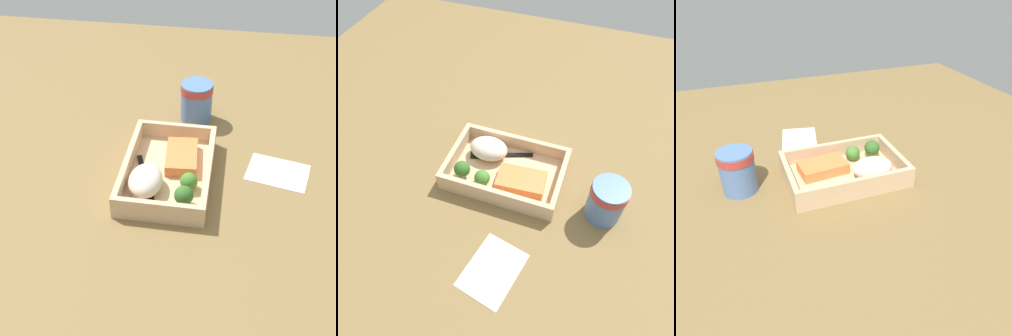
{
  "view_description": "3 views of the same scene",
  "coord_description": "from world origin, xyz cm",
  "views": [
    {
      "loc": [
        75.86,
        11.99,
        66.69
      ],
      "look_at": [
        0.0,
        0.0,
        2.7
      ],
      "focal_mm": 50.0,
      "sensor_mm": 36.0,
      "label": 1
    },
    {
      "loc": [
        -16.29,
        46.6,
        63.79
      ],
      "look_at": [
        0.0,
        0.0,
        2.7
      ],
      "focal_mm": 35.0,
      "sensor_mm": 36.0,
      "label": 2
    },
    {
      "loc": [
        -22.49,
        -61.52,
        44.82
      ],
      "look_at": [
        0.0,
        0.0,
        2.7
      ],
      "focal_mm": 35.0,
      "sensor_mm": 36.0,
      "label": 3
    }
  ],
  "objects": [
    {
      "name": "ground_plane",
      "position": [
        0.0,
        0.0,
        -1.0
      ],
      "size": [
        160.0,
        160.0,
        2.0
      ],
      "primitive_type": "cube",
      "color": "olive"
    },
    {
      "name": "takeout_tray",
      "position": [
        0.0,
        0.0,
        0.6
      ],
      "size": [
        27.67,
        18.45,
        1.2
      ],
      "primitive_type": "cube",
      "color": "tan",
      "rests_on": "ground_plane"
    },
    {
      "name": "tray_rim",
      "position": [
        0.0,
        0.0,
        3.13
      ],
      "size": [
        27.67,
        18.45,
        3.86
      ],
      "color": "tan",
      "rests_on": "takeout_tray"
    },
    {
      "name": "salmon_fillet",
      "position": [
        -4.56,
        2.35,
        2.47
      ],
      "size": [
        11.69,
        7.61,
        2.54
      ],
      "primitive_type": "cube",
      "rotation": [
        0.0,
        0.0,
        0.08
      ],
      "color": "orange",
      "rests_on": "takeout_tray"
    },
    {
      "name": "mashed_potatoes",
      "position": [
        5.84,
        -3.73,
        3.65
      ],
      "size": [
        9.57,
        6.95,
        4.91
      ],
      "primitive_type": "ellipsoid",
      "color": "beige",
      "rests_on": "takeout_tray"
    },
    {
      "name": "broccoli_floret_1",
      "position": [
        9.31,
        4.61,
        3.88
      ],
      "size": [
        3.88,
        3.88,
        4.74
      ],
      "color": "#7DA05B",
      "rests_on": "takeout_tray"
    },
    {
      "name": "broccoli_floret_2",
      "position": [
        4.17,
        4.98,
        3.18
      ],
      "size": [
        3.67,
        3.67,
        3.88
      ],
      "color": "#74A153",
      "rests_on": "takeout_tray"
    },
    {
      "name": "fork",
      "position": [
        3.79,
        -4.27,
        1.42
      ],
      "size": [
        15.46,
        6.76,
        0.44
      ],
      "color": "black",
      "rests_on": "takeout_tray"
    },
    {
      "name": "paper_cup",
      "position": [
        -23.84,
        3.39,
        5.61
      ],
      "size": [
        8.01,
        8.01,
        10.04
      ],
      "color": "#5376B1",
      "rests_on": "ground_plane"
    },
    {
      "name": "receipt_slip",
      "position": [
        -5.41,
        23.65,
        0.12
      ],
      "size": [
        12.29,
        14.81,
        0.24
      ],
      "primitive_type": "cube",
      "rotation": [
        0.0,
        0.0,
        -0.21
      ],
      "color": "white",
      "rests_on": "ground_plane"
    }
  ]
}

